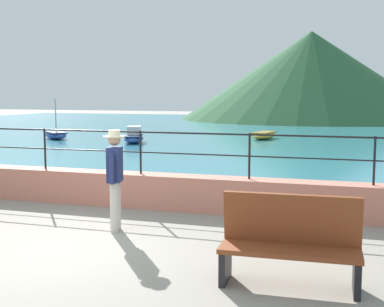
{
  "coord_description": "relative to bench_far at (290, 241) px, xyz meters",
  "views": [
    {
      "loc": [
        4.19,
        -6.52,
        2.35
      ],
      "look_at": [
        0.97,
        3.7,
        1.1
      ],
      "focal_mm": 47.6,
      "sensor_mm": 36.0,
      "label": 1
    }
  ],
  "objects": [
    {
      "name": "ground_plane",
      "position": [
        -3.51,
        0.36,
        -0.56
      ],
      "size": [
        120.0,
        120.0,
        0.0
      ],
      "primitive_type": "plane",
      "color": "gray"
    },
    {
      "name": "promenade_wall",
      "position": [
        -3.51,
        3.56,
        -0.21
      ],
      "size": [
        20.0,
        0.56,
        0.7
      ],
      "primitive_type": "cube",
      "color": "tan",
      "rests_on": "ground"
    },
    {
      "name": "railing",
      "position": [
        -3.51,
        3.56,
        0.78
      ],
      "size": [
        18.44,
        0.04,
        0.9
      ],
      "color": "black",
      "rests_on": "promenade_wall"
    },
    {
      "name": "lake_water",
      "position": [
        -3.51,
        26.2,
        -0.53
      ],
      "size": [
        64.0,
        44.32,
        0.06
      ],
      "primitive_type": "cube",
      "color": "teal",
      "rests_on": "ground"
    },
    {
      "name": "hill_main",
      "position": [
        -3.13,
        42.66,
        3.5
      ],
      "size": [
        24.16,
        24.16,
        8.12
      ],
      "primitive_type": "cone",
      "color": "#285633",
      "rests_on": "ground"
    },
    {
      "name": "bench_far",
      "position": [
        0.0,
        0.0,
        0.0
      ],
      "size": [
        1.72,
        0.63,
        1.13
      ],
      "color": "brown",
      "rests_on": "ground"
    },
    {
      "name": "person_walking",
      "position": [
        -3.17,
        1.65,
        0.42
      ],
      "size": [
        0.38,
        0.56,
        1.75
      ],
      "color": "beige",
      "rests_on": "ground"
    },
    {
      "name": "boat_1",
      "position": [
        -3.63,
        19.86,
        -0.3
      ],
      "size": [
        1.32,
        2.43,
        0.36
      ],
      "color": "gold",
      "rests_on": "lake_water"
    },
    {
      "name": "boat_2",
      "position": [
        -9.23,
        16.07,
        -0.23
      ],
      "size": [
        1.61,
        2.47,
        0.76
      ],
      "color": "#2D4C9E",
      "rests_on": "lake_water"
    },
    {
      "name": "boat_3",
      "position": [
        -13.93,
        16.74,
        -0.3
      ],
      "size": [
        2.31,
        2.21,
        2.06
      ],
      "color": "#2D4C9E",
      "rests_on": "lake_water"
    }
  ]
}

